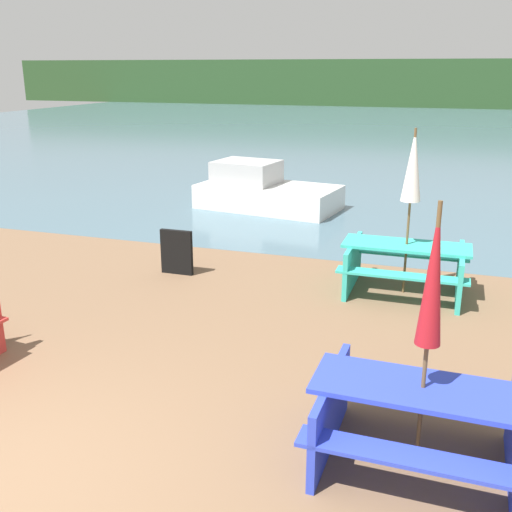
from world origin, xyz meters
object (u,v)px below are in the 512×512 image
object	(u,v)px
umbrella_white	(413,167)
boat	(264,191)
umbrella_crimson	(433,279)
picnic_table_teal	(405,263)
signboard	(177,252)
picnic_table_blue	(420,418)

from	to	relation	value
umbrella_white	boat	bearing A→B (deg)	127.92
umbrella_crimson	umbrella_white	bearing A→B (deg)	96.46
picnic_table_teal	boat	distance (m)	6.16
umbrella_crimson	signboard	bearing A→B (deg)	136.39
picnic_table_blue	signboard	bearing A→B (deg)	136.39
umbrella_crimson	boat	size ratio (longest dim) A/B	0.66
umbrella_white	signboard	world-z (taller)	umbrella_white
picnic_table_teal	signboard	xyz separation A→B (m)	(-3.67, -0.29, -0.10)
picnic_table_blue	picnic_table_teal	bearing A→B (deg)	96.46
picnic_table_blue	signboard	xyz separation A→B (m)	(-4.15, 3.96, -0.09)
picnic_table_blue	umbrella_white	bearing A→B (deg)	96.46
umbrella_crimson	boat	distance (m)	10.14
picnic_table_blue	umbrella_crimson	world-z (taller)	umbrella_crimson
picnic_table_blue	umbrella_crimson	xyz separation A→B (m)	(0.00, 0.00, 1.25)
picnic_table_blue	boat	world-z (taller)	boat
boat	signboard	size ratio (longest dim) A/B	4.74
picnic_table_teal	boat	xyz separation A→B (m)	(-3.79, 4.86, -0.06)
picnic_table_blue	umbrella_crimson	distance (m)	1.25
picnic_table_blue	umbrella_white	xyz separation A→B (m)	(-0.48, 4.24, 1.47)
umbrella_white	umbrella_crimson	distance (m)	4.28
picnic_table_blue	boat	distance (m)	10.05
picnic_table_teal	umbrella_crimson	distance (m)	4.45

